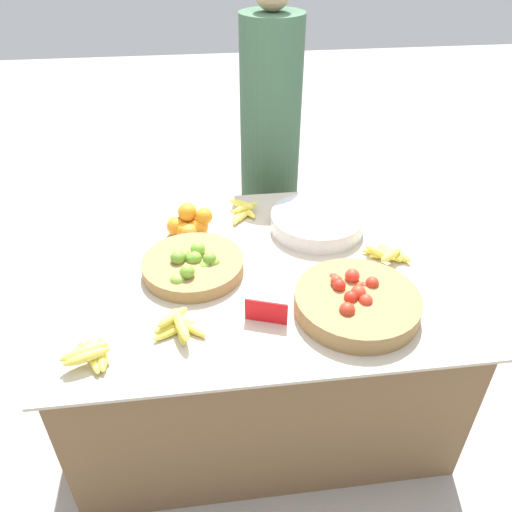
{
  "coord_description": "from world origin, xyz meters",
  "views": [
    {
      "loc": [
        -0.19,
        -1.51,
        1.8
      ],
      "look_at": [
        0.0,
        0.0,
        0.71
      ],
      "focal_mm": 35.0,
      "sensor_mm": 36.0,
      "label": 1
    }
  ],
  "objects_px": {
    "lime_bowl": "(193,265)",
    "metal_bowl": "(317,222)",
    "price_sign": "(266,312)",
    "vendor_person": "(270,153)",
    "tomato_basket": "(356,302)"
  },
  "relations": [
    {
      "from": "lime_bowl",
      "to": "metal_bowl",
      "type": "distance_m",
      "value": 0.58
    },
    {
      "from": "metal_bowl",
      "to": "price_sign",
      "type": "xyz_separation_m",
      "value": [
        -0.29,
        -0.54,
        0.01
      ]
    },
    {
      "from": "metal_bowl",
      "to": "vendor_person",
      "type": "relative_size",
      "value": 0.25
    },
    {
      "from": "tomato_basket",
      "to": "metal_bowl",
      "type": "bearing_deg",
      "value": 91.69
    },
    {
      "from": "metal_bowl",
      "to": "vendor_person",
      "type": "bearing_deg",
      "value": 98.89
    },
    {
      "from": "tomato_basket",
      "to": "metal_bowl",
      "type": "xyz_separation_m",
      "value": [
        -0.02,
        0.52,
        -0.0
      ]
    },
    {
      "from": "metal_bowl",
      "to": "vendor_person",
      "type": "distance_m",
      "value": 0.66
    },
    {
      "from": "vendor_person",
      "to": "lime_bowl",
      "type": "bearing_deg",
      "value": -115.42
    },
    {
      "from": "lime_bowl",
      "to": "price_sign",
      "type": "distance_m",
      "value": 0.38
    },
    {
      "from": "tomato_basket",
      "to": "vendor_person",
      "type": "distance_m",
      "value": 1.18
    },
    {
      "from": "price_sign",
      "to": "vendor_person",
      "type": "bearing_deg",
      "value": 100.59
    },
    {
      "from": "lime_bowl",
      "to": "tomato_basket",
      "type": "xyz_separation_m",
      "value": [
        0.54,
        -0.29,
        0.0
      ]
    },
    {
      "from": "metal_bowl",
      "to": "price_sign",
      "type": "bearing_deg",
      "value": -118.61
    },
    {
      "from": "lime_bowl",
      "to": "price_sign",
      "type": "height_order",
      "value": "lime_bowl"
    },
    {
      "from": "metal_bowl",
      "to": "price_sign",
      "type": "relative_size",
      "value": 2.86
    }
  ]
}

